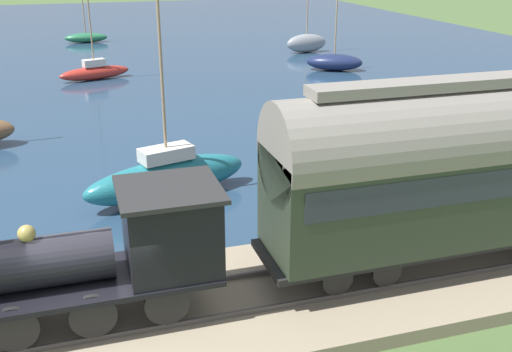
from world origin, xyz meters
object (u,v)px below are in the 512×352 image
Objects in this scene: sailboat_teal at (168,176)px; sailboat_navy at (334,62)px; steam_locomotive at (113,248)px; sailboat_red at (95,71)px; sailboat_green at (86,37)px; passenger_coach at (462,163)px; sailboat_gray at (306,43)px.

sailboat_navy is (18.59, -14.44, -0.19)m from sailboat_teal.
sailboat_navy reaches higher than steam_locomotive.
sailboat_red is (27.51, -0.91, -1.51)m from steam_locomotive.
steam_locomotive is 7.63m from sailboat_teal.
sailboat_green is at bearing -1.30° from steam_locomotive.
steam_locomotive is at bearing 174.20° from sailboat_navy.
passenger_coach reaches higher than sailboat_navy.
sailboat_teal reaches higher than steam_locomotive.
sailboat_red is at bearing 110.83° from sailboat_navy.
steam_locomotive is 8.55m from passenger_coach.
sailboat_teal reaches higher than passenger_coach.
sailboat_green is 23.76m from sailboat_navy.
passenger_coach is at bearing -155.22° from sailboat_teal.
sailboat_red reaches higher than passenger_coach.
sailboat_red is 16.08m from sailboat_green.
steam_locomotive is 1.20× the size of sailboat_navy.
sailboat_red is 0.80× the size of sailboat_teal.
passenger_coach is 1.05× the size of sailboat_teal.
passenger_coach is 27.16m from sailboat_navy.
sailboat_green reaches higher than sailboat_navy.
sailboat_green is at bearing 9.75° from passenger_coach.
sailboat_red is 15.89m from sailboat_navy.
sailboat_navy is (-17.83, -15.71, 0.10)m from sailboat_green.
sailboat_gray reaches higher than passenger_coach.
sailboat_teal is 1.90× the size of sailboat_navy.
sailboat_red is at bearing -12.34° from sailboat_teal.
steam_locomotive is 0.75× the size of sailboat_gray.
sailboat_gray is 0.84× the size of sailboat_teal.
sailboat_gray is (33.09, -17.56, -1.27)m from steam_locomotive.
steam_locomotive is at bearing 90.00° from passenger_coach.
steam_locomotive is 0.60× the size of passenger_coach.
sailboat_navy is at bearing -32.95° from steam_locomotive.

